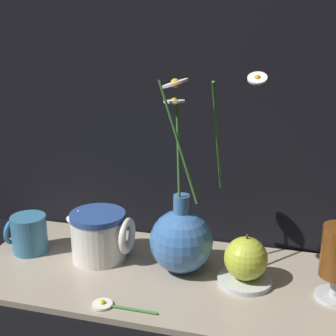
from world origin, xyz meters
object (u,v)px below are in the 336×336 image
(yellow_mug, at_px, (28,234))
(orange_fruit, at_px, (246,258))
(vase_with_flowers, at_px, (181,238))
(ceramic_pitcher, at_px, (99,233))

(yellow_mug, bearing_deg, orange_fruit, -0.78)
(vase_with_flowers, height_order, ceramic_pitcher, vase_with_flowers)
(vase_with_flowers, distance_m, orange_fruit, 0.13)
(vase_with_flowers, xyz_separation_m, yellow_mug, (-0.34, -0.01, -0.03))
(ceramic_pitcher, bearing_deg, vase_with_flowers, -1.15)
(ceramic_pitcher, height_order, orange_fruit, ceramic_pitcher)
(vase_with_flowers, relative_size, orange_fruit, 4.37)
(ceramic_pitcher, xyz_separation_m, orange_fruit, (0.30, -0.02, -0.01))
(yellow_mug, relative_size, ceramic_pitcher, 0.61)
(yellow_mug, height_order, ceramic_pitcher, ceramic_pitcher)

